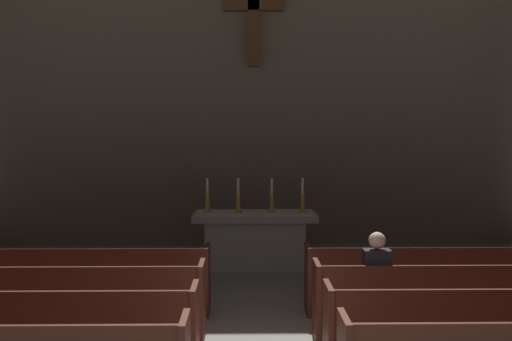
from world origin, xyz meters
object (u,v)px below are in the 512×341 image
candlestick_inner_left (238,202)px  pew_right_row_4 (447,279)px  candlestick_outer_left (207,202)px  pew_right_row_3 (475,300)px  lone_worshipper (375,282)px  pew_left_row_2 (8,332)px  altar (255,239)px  pew_right_row_2 (512,329)px  candlestick_inner_right (272,202)px  candlestick_outer_right (302,202)px  pew_left_row_3 (41,302)px  pew_left_row_4 (66,280)px

candlestick_inner_left → pew_right_row_4: bearing=-42.9°
candlestick_outer_left → pew_right_row_3: bearing=-47.3°
lone_worshipper → pew_left_row_2: bearing=-164.9°
pew_right_row_3 → candlestick_inner_left: candlestick_inner_left is taller
altar → lone_worshipper: 3.95m
pew_right_row_2 → altar: (-2.60, 4.78, 0.06)m
altar → pew_right_row_3: bearing=-55.2°
candlestick_inner_right → lone_worshipper: size_ratio=0.47×
pew_left_row_2 → candlestick_outer_right: (3.45, 4.78, 0.73)m
pew_right_row_2 → candlestick_inner_left: (-2.90, 4.78, 0.73)m
candlestick_outer_left → candlestick_inner_right: 1.15m
pew_right_row_2 → candlestick_inner_right: candlestick_inner_right is taller
candlestick_inner_left → lone_worshipper: candlestick_inner_left is taller
pew_left_row_3 → candlestick_inner_right: bearing=52.2°
pew_left_row_2 → pew_right_row_3: same height
candlestick_outer_left → candlestick_outer_right: same height
candlestick_inner_left → candlestick_outer_right: bearing=0.0°
pew_right_row_3 → pew_right_row_4: bearing=90.0°
altar → candlestick_outer_right: bearing=0.0°
pew_right_row_3 → candlestick_outer_left: bearing=132.7°
altar → lone_worshipper: bearing=-69.3°
pew_right_row_2 → altar: altar is taller
candlestick_inner_right → lone_worshipper: candlestick_inner_right is taller
candlestick_inner_left → pew_right_row_3: bearing=-52.2°
pew_left_row_2 → candlestick_outer_left: 5.14m
candlestick_inner_right → pew_left_row_2: bearing=-121.3°
candlestick_inner_left → candlestick_inner_right: size_ratio=1.00×
pew_right_row_3 → candlestick_outer_left: candlestick_outer_left is taller
pew_right_row_2 → candlestick_inner_right: size_ratio=6.28×
altar → candlestick_inner_left: bearing=180.0°
pew_left_row_3 → candlestick_inner_left: candlestick_inner_left is taller
pew_left_row_3 → pew_right_row_4: 5.30m
pew_left_row_2 → candlestick_inner_right: (2.90, 4.78, 0.73)m
pew_left_row_2 → pew_right_row_4: size_ratio=1.00×
candlestick_inner_left → candlestick_inner_right: same height
pew_right_row_2 → pew_right_row_4: (0.00, 2.08, 0.00)m
candlestick_inner_left → altar: bearing=0.0°
pew_left_row_2 → candlestick_outer_right: 5.94m
pew_left_row_3 → pew_right_row_4: size_ratio=1.00×
pew_left_row_2 → pew_left_row_4: same height
pew_left_row_4 → candlestick_outer_left: size_ratio=6.28×
pew_right_row_3 → lone_worshipper: bearing=178.2°
pew_right_row_4 → altar: size_ratio=1.76×
pew_left_row_4 → pew_left_row_2: bearing=-90.0°
pew_left_row_3 → pew_left_row_4: bearing=90.0°
altar → candlestick_inner_left: 0.73m
pew_right_row_2 → pew_right_row_3: same height
pew_left_row_4 → candlestick_inner_right: (2.90, 2.69, 0.73)m
pew_right_row_3 → candlestick_outer_right: size_ratio=6.28×
pew_left_row_3 → candlestick_outer_right: bearing=47.3°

